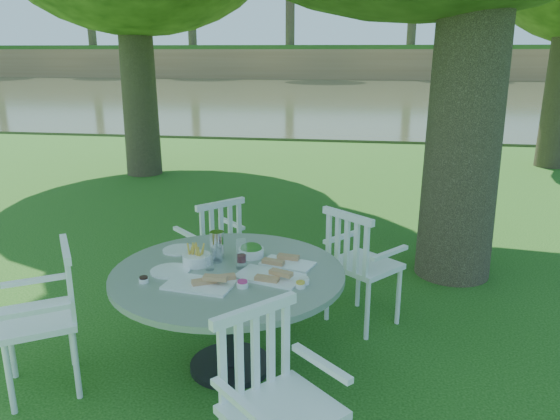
{
  "coord_description": "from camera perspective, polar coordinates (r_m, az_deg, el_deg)",
  "views": [
    {
      "loc": [
        0.68,
        -4.07,
        2.12
      ],
      "look_at": [
        0.0,
        0.2,
        0.85
      ],
      "focal_mm": 35.0,
      "sensor_mm": 36.0,
      "label": 1
    }
  ],
  "objects": [
    {
      "name": "chair_ne",
      "position": [
        4.27,
        7.95,
        -5.15
      ],
      "size": [
        0.66,
        0.66,
        0.96
      ],
      "rotation": [
        0.0,
        0.0,
        -3.84
      ],
      "color": "white",
      "rests_on": "ground"
    },
    {
      "name": "river",
      "position": [
        27.16,
        7.75,
        11.73
      ],
      "size": [
        100.0,
        28.0,
        0.12
      ],
      "primitive_type": "cube",
      "color": "#373E24",
      "rests_on": "ground"
    },
    {
      "name": "ground",
      "position": [
        4.64,
        -0.4,
        -10.83
      ],
      "size": [
        140.0,
        140.0,
        0.0
      ],
      "primitive_type": "plane",
      "color": "#14430E",
      "rests_on": "ground"
    },
    {
      "name": "chair_se",
      "position": [
        2.74,
        -1.08,
        -18.3
      ],
      "size": [
        0.66,
        0.66,
        0.96
      ],
      "rotation": [
        0.0,
        0.0,
        0.83
      ],
      "color": "white",
      "rests_on": "ground"
    },
    {
      "name": "chair_nw",
      "position": [
        4.74,
        -6.81,
        -3.26
      ],
      "size": [
        0.63,
        0.63,
        0.91
      ],
      "rotation": [
        0.0,
        0.0,
        -2.32
      ],
      "color": "white",
      "rests_on": "ground"
    },
    {
      "name": "tableware",
      "position": [
        3.68,
        -5.75,
        -5.39
      ],
      "size": [
        1.13,
        0.84,
        0.2
      ],
      "color": "white",
      "rests_on": "table"
    },
    {
      "name": "table",
      "position": [
        3.67,
        -5.4,
        -8.08
      ],
      "size": [
        1.54,
        1.54,
        0.72
      ],
      "color": "black",
      "rests_on": "ground"
    },
    {
      "name": "chair_sw",
      "position": [
        3.79,
        -22.66,
        -9.3
      ],
      "size": [
        0.64,
        0.65,
        0.95
      ],
      "rotation": [
        0.0,
        0.0,
        -0.99
      ],
      "color": "white",
      "rests_on": "ground"
    }
  ]
}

